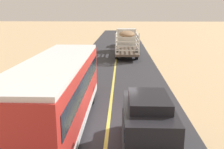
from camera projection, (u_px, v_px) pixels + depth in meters
The scene contains 7 objects.
ground_plane at pixel (107, 132), 11.30m from camera, with size 240.00×240.00×0.00m, color tan.
road_surface at pixel (107, 132), 11.29m from camera, with size 8.00×120.00×0.02m, color #2D2D33.
road_centre_line at pixel (107, 132), 11.29m from camera, with size 0.16×117.60×0.00m, color #D8CC4C.
suv_near at pixel (148, 125), 9.37m from camera, with size 1.90×4.62×2.29m.
livestock_truck at pixel (126, 39), 32.19m from camera, with size 2.53×9.70×3.02m.
bus at pixel (58, 92), 11.30m from camera, with size 2.54×10.00×3.21m.
car_far at pixel (122, 42), 38.60m from camera, with size 1.80×4.40×1.46m.
Camera 1 is at (0.60, -10.31, 5.27)m, focal length 40.65 mm.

